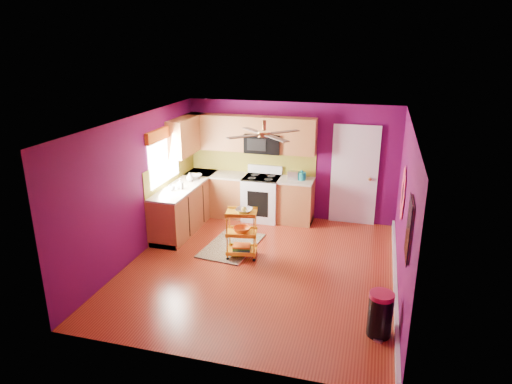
% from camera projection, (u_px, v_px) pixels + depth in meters
% --- Properties ---
extents(ground, '(5.00, 5.00, 0.00)m').
position_uv_depth(ground, '(261.00, 267.00, 7.84)').
color(ground, maroon).
rests_on(ground, ground).
extents(room_envelope, '(4.54, 5.04, 2.52)m').
position_uv_depth(room_envelope, '(262.00, 176.00, 7.31)').
color(room_envelope, '#580A47').
rests_on(room_envelope, ground).
extents(lower_cabinets, '(2.81, 2.31, 0.94)m').
position_uv_depth(lower_cabinets, '(221.00, 202.00, 9.70)').
color(lower_cabinets, brown).
rests_on(lower_cabinets, ground).
extents(electric_range, '(0.76, 0.66, 1.13)m').
position_uv_depth(electric_range, '(262.00, 198.00, 9.81)').
color(electric_range, white).
rests_on(electric_range, ground).
extents(upper_cabinetry, '(2.80, 2.30, 1.26)m').
position_uv_depth(upper_cabinetry, '(230.00, 136.00, 9.56)').
color(upper_cabinetry, brown).
rests_on(upper_cabinetry, ground).
extents(left_window, '(0.08, 1.35, 1.08)m').
position_uv_depth(left_window, '(164.00, 147.00, 8.80)').
color(left_window, white).
rests_on(left_window, ground).
extents(panel_door, '(0.95, 0.11, 2.15)m').
position_uv_depth(panel_door, '(354.00, 176.00, 9.43)').
color(panel_door, white).
rests_on(panel_door, ground).
extents(right_wall_art, '(0.04, 2.74, 1.04)m').
position_uv_depth(right_wall_art, '(405.00, 207.00, 6.51)').
color(right_wall_art, black).
rests_on(right_wall_art, ground).
extents(ceiling_fan, '(1.01, 1.01, 0.26)m').
position_uv_depth(ceiling_fan, '(264.00, 133.00, 7.29)').
color(ceiling_fan, '#BF8C3F').
rests_on(ceiling_fan, ground).
extents(shag_rug, '(1.00, 1.48, 0.02)m').
position_uv_depth(shag_rug, '(232.00, 245.00, 8.63)').
color(shag_rug, black).
rests_on(shag_rug, ground).
extents(rolling_cart, '(0.59, 0.48, 0.96)m').
position_uv_depth(rolling_cart, '(242.00, 231.00, 8.06)').
color(rolling_cart, gold).
rests_on(rolling_cart, ground).
extents(trash_can, '(0.42, 0.42, 0.62)m').
position_uv_depth(trash_can, '(380.00, 314.00, 5.97)').
color(trash_can, black).
rests_on(trash_can, ground).
extents(teal_kettle, '(0.18, 0.18, 0.21)m').
position_uv_depth(teal_kettle, '(302.00, 176.00, 9.46)').
color(teal_kettle, teal).
rests_on(teal_kettle, lower_cabinets).
extents(toaster, '(0.22, 0.15, 0.18)m').
position_uv_depth(toaster, '(293.00, 175.00, 9.48)').
color(toaster, beige).
rests_on(toaster, lower_cabinets).
extents(soap_bottle_a, '(0.09, 0.10, 0.21)m').
position_uv_depth(soap_bottle_a, '(180.00, 184.00, 8.88)').
color(soap_bottle_a, '#EA3F72').
rests_on(soap_bottle_a, lower_cabinets).
extents(soap_bottle_b, '(0.14, 0.14, 0.18)m').
position_uv_depth(soap_bottle_b, '(189.00, 177.00, 9.36)').
color(soap_bottle_b, white).
rests_on(soap_bottle_b, lower_cabinets).
extents(counter_dish, '(0.29, 0.29, 0.07)m').
position_uv_depth(counter_dish, '(195.00, 176.00, 9.60)').
color(counter_dish, white).
rests_on(counter_dish, lower_cabinets).
extents(counter_cup, '(0.13, 0.13, 0.10)m').
position_uv_depth(counter_cup, '(172.00, 188.00, 8.80)').
color(counter_cup, white).
rests_on(counter_cup, lower_cabinets).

